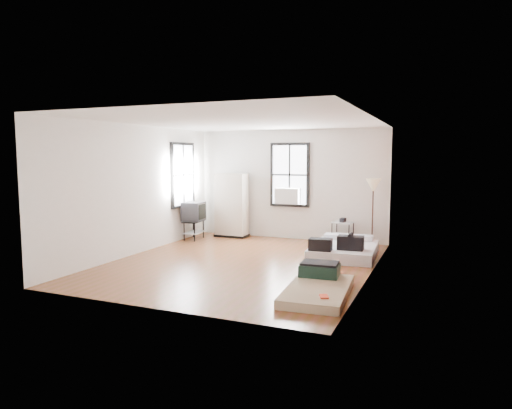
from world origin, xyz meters
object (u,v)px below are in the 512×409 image
at_px(mattress_bare, 318,285).
at_px(floor_lamp, 373,189).
at_px(side_table, 343,227).
at_px(tv_stand, 194,213).
at_px(mattress_main, 344,249).
at_px(wardrobe, 232,205).

xyz_separation_m(mattress_bare, floor_lamp, (0.23, 4.02, 1.26)).
distance_m(side_table, tv_stand, 3.76).
xyz_separation_m(mattress_main, mattress_bare, (0.17, -2.75, -0.04)).
bearing_deg(tv_stand, wardrobe, 39.98).
bearing_deg(mattress_main, side_table, 99.43).
bearing_deg(mattress_main, floor_lamp, 68.94).
xyz_separation_m(mattress_main, floor_lamp, (0.40, 1.27, 1.22)).
bearing_deg(floor_lamp, side_table, 174.36).
relative_size(mattress_bare, tv_stand, 1.85).
bearing_deg(floor_lamp, tv_stand, -170.25).
distance_m(mattress_main, mattress_bare, 2.76).
relative_size(wardrobe, side_table, 2.62).
distance_m(mattress_bare, wardrobe, 5.33).
bearing_deg(wardrobe, mattress_bare, -50.36).
bearing_deg(floor_lamp, mattress_main, -107.64).
bearing_deg(tv_stand, mattress_main, -13.93).
height_order(wardrobe, side_table, wardrobe).
height_order(mattress_main, floor_lamp, floor_lamp).
height_order(mattress_main, side_table, side_table).
bearing_deg(mattress_bare, wardrobe, 126.20).
distance_m(mattress_main, tv_stand, 4.03).
height_order(wardrobe, floor_lamp, wardrobe).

